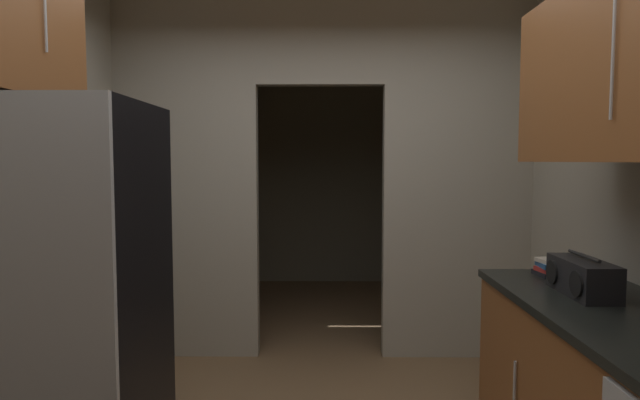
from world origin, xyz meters
TOP-DOWN VIEW (x-y plane):
  - kitchen_partition at (0.01, 1.79)m, footprint 3.14×0.12m
  - adjoining_room_shell at (0.00, 3.59)m, footprint 3.14×2.67m
  - refrigerator at (-1.14, -0.04)m, footprint 0.77×0.79m
  - boombox at (1.20, 0.13)m, footprint 0.18×0.41m
  - book_stack at (1.21, 0.53)m, footprint 0.14×0.18m

SIDE VIEW (x-z plane):
  - refrigerator at x=-1.14m, z-range 0.00..1.75m
  - book_stack at x=1.21m, z-range 0.89..0.98m
  - boombox at x=1.20m, z-range 0.87..1.06m
  - adjoining_room_shell at x=0.00m, z-range 0.00..2.78m
  - kitchen_partition at x=0.01m, z-range 0.10..2.89m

